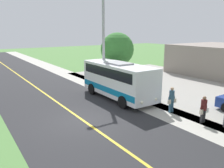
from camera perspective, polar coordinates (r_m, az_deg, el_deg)
name	(u,v)px	position (r m, az deg, el deg)	size (l,w,h in m)	color
ground_plane	(83,120)	(14.17, -7.27, -8.94)	(120.00, 120.00, 0.00)	#548442
road_surface	(83,120)	(14.16, -7.27, -8.92)	(8.00, 100.00, 0.01)	#28282B
sidewalk	(147,105)	(16.96, 8.67, -5.18)	(2.40, 100.00, 0.01)	#B2ADA3
road_centre_line	(83,120)	(14.16, -7.27, -8.90)	(0.16, 100.00, 0.00)	gold
shuttle_bus_front	(118,79)	(18.05, 1.59, 1.31)	(2.60, 7.24, 2.89)	white
pedestrian_with_bags	(204,109)	(14.50, 21.81, -5.69)	(0.72, 0.34, 1.60)	#262628
pedestrian_waiting	(172,99)	(15.58, 14.59, -3.60)	(0.72, 0.34, 1.71)	#335972
street_light_pole	(102,38)	(20.41, -2.41, 11.36)	(1.97, 0.24, 8.47)	#9E9EA3
tree_curbside	(117,49)	(22.95, 1.32, 8.59)	(3.28, 3.28, 5.11)	brown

